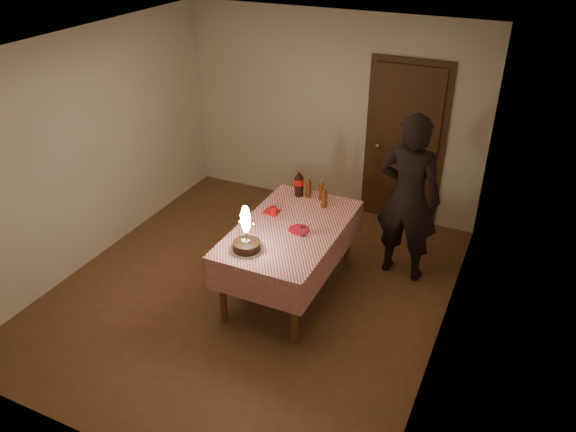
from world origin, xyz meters
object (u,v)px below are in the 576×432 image
(amber_bottle_mid, at_px, (322,190))
(clear_cup, at_px, (303,231))
(amber_bottle_right, at_px, (324,197))
(photographer, at_px, (408,198))
(red_cup, at_px, (273,211))
(dining_table, at_px, (290,236))
(red_plate, at_px, (299,230))
(cola_bottle, at_px, (299,183))
(amber_bottle_left, at_px, (308,187))
(birthday_cake, at_px, (246,239))

(amber_bottle_mid, bearing_deg, clear_cup, -81.07)
(amber_bottle_right, bearing_deg, photographer, 19.40)
(red_cup, xyz_separation_m, amber_bottle_mid, (0.33, 0.55, 0.07))
(dining_table, height_order, photographer, photographer)
(clear_cup, bearing_deg, photographer, 49.08)
(red_cup, bearing_deg, red_plate, -23.46)
(clear_cup, bearing_deg, amber_bottle_right, 92.85)
(red_cup, distance_m, cola_bottle, 0.55)
(red_cup, distance_m, amber_bottle_mid, 0.65)
(amber_bottle_left, bearing_deg, red_plate, -73.93)
(amber_bottle_mid, bearing_deg, dining_table, -95.22)
(dining_table, bearing_deg, red_plate, -6.89)
(birthday_cake, bearing_deg, clear_cup, 50.72)
(amber_bottle_left, distance_m, amber_bottle_mid, 0.16)
(birthday_cake, relative_size, cola_bottle, 1.51)
(amber_bottle_left, distance_m, photographer, 1.11)
(red_cup, xyz_separation_m, amber_bottle_left, (0.17, 0.55, 0.07))
(birthday_cake, height_order, amber_bottle_left, birthday_cake)
(cola_bottle, height_order, amber_bottle_left, cola_bottle)
(dining_table, relative_size, amber_bottle_left, 6.75)
(red_plate, xyz_separation_m, cola_bottle, (-0.31, 0.70, 0.15))
(amber_bottle_right, height_order, amber_bottle_mid, same)
(birthday_cake, xyz_separation_m, amber_bottle_right, (0.35, 1.11, -0.00))
(cola_bottle, distance_m, amber_bottle_left, 0.12)
(red_plate, relative_size, photographer, 0.12)
(red_cup, distance_m, amber_bottle_right, 0.58)
(cola_bottle, xyz_separation_m, amber_bottle_mid, (0.27, 0.02, -0.03))
(amber_bottle_left, bearing_deg, cola_bottle, -172.23)
(red_cup, height_order, amber_bottle_mid, amber_bottle_mid)
(birthday_cake, bearing_deg, amber_bottle_mid, 78.30)
(amber_bottle_left, xyz_separation_m, amber_bottle_mid, (0.16, 0.00, 0.00))
(clear_cup, relative_size, photographer, 0.05)
(clear_cup, height_order, amber_bottle_mid, amber_bottle_mid)
(amber_bottle_left, bearing_deg, red_cup, -106.70)
(clear_cup, xyz_separation_m, amber_bottle_mid, (-0.12, 0.79, 0.07))
(photographer, bearing_deg, red_plate, -136.03)
(clear_cup, bearing_deg, birthday_cake, -129.28)
(cola_bottle, distance_m, amber_bottle_mid, 0.27)
(amber_bottle_left, bearing_deg, clear_cup, -70.14)
(red_cup, bearing_deg, birthday_cake, -84.71)
(birthday_cake, relative_size, red_plate, 2.19)
(dining_table, relative_size, photographer, 0.91)
(red_plate, distance_m, amber_bottle_left, 0.75)
(clear_cup, bearing_deg, cola_bottle, 116.99)
(photographer, bearing_deg, amber_bottle_right, -160.60)
(clear_cup, xyz_separation_m, amber_bottle_left, (-0.29, 0.79, 0.07))
(cola_bottle, height_order, amber_bottle_right, cola_bottle)
(dining_table, distance_m, amber_bottle_left, 0.74)
(cola_bottle, height_order, photographer, photographer)
(dining_table, xyz_separation_m, amber_bottle_mid, (0.06, 0.70, 0.22))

